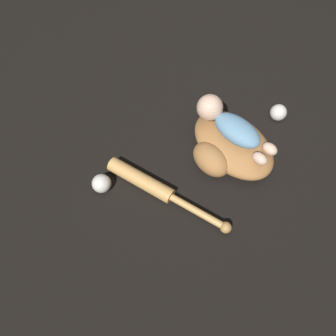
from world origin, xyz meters
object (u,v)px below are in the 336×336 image
object	(u,v)px
baseball_glove	(229,146)
baseball_spare	(278,112)
baseball_bat	(153,187)
baseball	(101,183)
baby_figure	(229,123)

from	to	relation	value
baseball_glove	baseball_spare	bearing A→B (deg)	-102.06
baseball_bat	baseball	bearing A→B (deg)	35.98
baseball	baby_figure	bearing A→B (deg)	-118.51
baby_figure	baseball_spare	xyz separation A→B (m)	(-0.10, -0.26, -0.11)
baseball_bat	baseball_spare	size ratio (longest dim) A/B	7.32
baseball_spare	baseball_bat	bearing A→B (deg)	72.66
baseball_glove	baseball	xyz separation A→B (m)	(0.28, 0.42, -0.02)
baseball_glove	baseball_spare	world-z (taller)	baseball_glove
baseball	baseball_bat	bearing A→B (deg)	-144.02
baseball	baseball_spare	distance (m)	0.79
baby_figure	baseball_bat	size ratio (longest dim) A/B	0.69
baby_figure	baseball_spare	size ratio (longest dim) A/B	5.03
baseball_glove	baseball	distance (m)	0.51
baseball	baseball_spare	bearing A→B (deg)	-115.64
baby_figure	baseball	xyz separation A→B (m)	(0.24, 0.45, -0.11)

